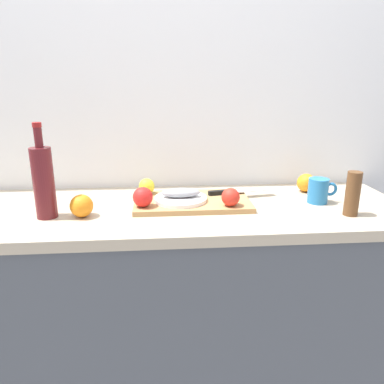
{
  "coord_description": "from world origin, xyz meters",
  "views": [
    {
      "loc": [
        0.04,
        -1.37,
        1.37
      ],
      "look_at": [
        0.15,
        0.03,
        0.95
      ],
      "focal_mm": 34.32,
      "sensor_mm": 36.0,
      "label": 1
    }
  ],
  "objects_px": {
    "orange_0": "(306,183)",
    "white_plate": "(181,199)",
    "coffee_mug_0": "(319,191)",
    "chef_knife": "(233,192)",
    "pepper_mill": "(353,194)",
    "cutting_board": "(192,202)",
    "fish_fillet": "(181,193)",
    "wine_bottle": "(44,181)",
    "lemon_0": "(147,186)"
  },
  "relations": [
    {
      "from": "orange_0",
      "to": "white_plate",
      "type": "bearing_deg",
      "value": -165.55
    },
    {
      "from": "coffee_mug_0",
      "to": "white_plate",
      "type": "bearing_deg",
      "value": 179.12
    },
    {
      "from": "chef_knife",
      "to": "pepper_mill",
      "type": "relative_size",
      "value": 1.77
    },
    {
      "from": "cutting_board",
      "to": "pepper_mill",
      "type": "height_order",
      "value": "pepper_mill"
    },
    {
      "from": "fish_fillet",
      "to": "wine_bottle",
      "type": "bearing_deg",
      "value": -169.44
    },
    {
      "from": "cutting_board",
      "to": "wine_bottle",
      "type": "height_order",
      "value": "wine_bottle"
    },
    {
      "from": "fish_fillet",
      "to": "pepper_mill",
      "type": "xyz_separation_m",
      "value": [
        0.62,
        -0.16,
        0.03
      ]
    },
    {
      "from": "white_plate",
      "to": "orange_0",
      "type": "distance_m",
      "value": 0.59
    },
    {
      "from": "cutting_board",
      "to": "lemon_0",
      "type": "distance_m",
      "value": 0.21
    },
    {
      "from": "white_plate",
      "to": "wine_bottle",
      "type": "relative_size",
      "value": 0.61
    },
    {
      "from": "coffee_mug_0",
      "to": "pepper_mill",
      "type": "height_order",
      "value": "pepper_mill"
    },
    {
      "from": "cutting_board",
      "to": "chef_knife",
      "type": "xyz_separation_m",
      "value": [
        0.18,
        0.06,
        0.02
      ]
    },
    {
      "from": "chef_knife",
      "to": "orange_0",
      "type": "height_order",
      "value": "orange_0"
    },
    {
      "from": "white_plate",
      "to": "lemon_0",
      "type": "relative_size",
      "value": 3.17
    },
    {
      "from": "cutting_board",
      "to": "white_plate",
      "type": "bearing_deg",
      "value": -161.53
    },
    {
      "from": "lemon_0",
      "to": "chef_knife",
      "type": "bearing_deg",
      "value": -4.24
    },
    {
      "from": "orange_0",
      "to": "pepper_mill",
      "type": "height_order",
      "value": "pepper_mill"
    },
    {
      "from": "cutting_board",
      "to": "chef_knife",
      "type": "relative_size",
      "value": 1.57
    },
    {
      "from": "chef_knife",
      "to": "cutting_board",
      "type": "bearing_deg",
      "value": -170.6
    },
    {
      "from": "fish_fillet",
      "to": "chef_knife",
      "type": "height_order",
      "value": "fish_fillet"
    },
    {
      "from": "coffee_mug_0",
      "to": "lemon_0",
      "type": "bearing_deg",
      "value": 170.73
    },
    {
      "from": "orange_0",
      "to": "pepper_mill",
      "type": "xyz_separation_m",
      "value": [
        0.05,
        -0.31,
        0.04
      ]
    },
    {
      "from": "cutting_board",
      "to": "fish_fillet",
      "type": "xyz_separation_m",
      "value": [
        -0.05,
        -0.02,
        0.04
      ]
    },
    {
      "from": "chef_knife",
      "to": "lemon_0",
      "type": "relative_size",
      "value": 4.43
    },
    {
      "from": "wine_bottle",
      "to": "coffee_mug_0",
      "type": "bearing_deg",
      "value": 4.51
    },
    {
      "from": "chef_knife",
      "to": "orange_0",
      "type": "xyz_separation_m",
      "value": [
        0.34,
        0.07,
        0.01
      ]
    },
    {
      "from": "fish_fillet",
      "to": "orange_0",
      "type": "relative_size",
      "value": 1.91
    },
    {
      "from": "cutting_board",
      "to": "orange_0",
      "type": "relative_size",
      "value": 5.6
    },
    {
      "from": "coffee_mug_0",
      "to": "orange_0",
      "type": "height_order",
      "value": "coffee_mug_0"
    },
    {
      "from": "lemon_0",
      "to": "wine_bottle",
      "type": "bearing_deg",
      "value": -150.91
    },
    {
      "from": "lemon_0",
      "to": "orange_0",
      "type": "relative_size",
      "value": 0.8
    },
    {
      "from": "white_plate",
      "to": "pepper_mill",
      "type": "bearing_deg",
      "value": -14.44
    },
    {
      "from": "cutting_board",
      "to": "fish_fillet",
      "type": "relative_size",
      "value": 2.94
    },
    {
      "from": "wine_bottle",
      "to": "pepper_mill",
      "type": "distance_m",
      "value": 1.11
    },
    {
      "from": "cutting_board",
      "to": "fish_fillet",
      "type": "bearing_deg",
      "value": -161.53
    },
    {
      "from": "white_plate",
      "to": "chef_knife",
      "type": "distance_m",
      "value": 0.24
    },
    {
      "from": "cutting_board",
      "to": "white_plate",
      "type": "height_order",
      "value": "white_plate"
    },
    {
      "from": "fish_fillet",
      "to": "pepper_mill",
      "type": "bearing_deg",
      "value": -14.44
    },
    {
      "from": "cutting_board",
      "to": "coffee_mug_0",
      "type": "distance_m",
      "value": 0.51
    },
    {
      "from": "lemon_0",
      "to": "white_plate",
      "type": "bearing_deg",
      "value": -37.49
    },
    {
      "from": "cutting_board",
      "to": "wine_bottle",
      "type": "distance_m",
      "value": 0.56
    },
    {
      "from": "orange_0",
      "to": "pepper_mill",
      "type": "relative_size",
      "value": 0.5
    },
    {
      "from": "cutting_board",
      "to": "white_plate",
      "type": "distance_m",
      "value": 0.05
    },
    {
      "from": "lemon_0",
      "to": "coffee_mug_0",
      "type": "xyz_separation_m",
      "value": [
        0.7,
        -0.11,
        -0.0
      ]
    },
    {
      "from": "cutting_board",
      "to": "white_plate",
      "type": "xyz_separation_m",
      "value": [
        -0.05,
        -0.02,
        0.02
      ]
    },
    {
      "from": "white_plate",
      "to": "fish_fillet",
      "type": "bearing_deg",
      "value": 90.0
    },
    {
      "from": "fish_fillet",
      "to": "coffee_mug_0",
      "type": "relative_size",
      "value": 1.3
    },
    {
      "from": "wine_bottle",
      "to": "pepper_mill",
      "type": "bearing_deg",
      "value": -3.51
    },
    {
      "from": "white_plate",
      "to": "pepper_mill",
      "type": "xyz_separation_m",
      "value": [
        0.62,
        -0.16,
        0.05
      ]
    },
    {
      "from": "fish_fillet",
      "to": "coffee_mug_0",
      "type": "height_order",
      "value": "coffee_mug_0"
    }
  ]
}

